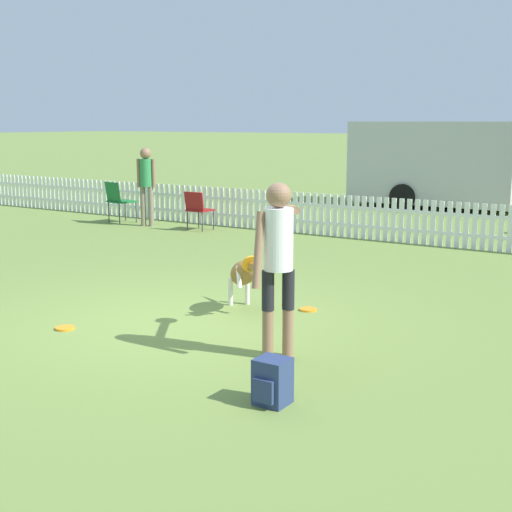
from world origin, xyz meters
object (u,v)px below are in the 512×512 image
frisbee_near_handler (308,309)px  frisbee_near_dog (65,328)px  folding_chair_blue_left (118,198)px  folding_chair_center (198,207)px  handler_person (278,249)px  leaping_dog (244,273)px  equipment_trailer (440,162)px  spectator_standing (146,179)px  backpack_on_grass (272,382)px

frisbee_near_handler → frisbee_near_dog: bearing=-131.2°
folding_chair_blue_left → folding_chair_center: folding_chair_blue_left is taller
handler_person → leaping_dog: handler_person is taller
leaping_dog → frisbee_near_dog: bearing=9.2°
leaping_dog → folding_chair_blue_left: size_ratio=0.97×
leaping_dog → folding_chair_blue_left: (-6.60, 4.82, 0.09)m
frisbee_near_handler → equipment_trailer: 11.40m
handler_person → folding_chair_blue_left: (-7.81, 6.03, -0.50)m
equipment_trailer → handler_person: bearing=-77.0°
folding_chair_blue_left → spectator_standing: bearing=-167.2°
frisbee_near_dog → spectator_standing: spectator_standing is taller
frisbee_near_handler → spectator_standing: spectator_standing is taller
handler_person → folding_chair_center: 8.29m
folding_chair_center → equipment_trailer: (2.90, 6.71, 0.70)m
backpack_on_grass → folding_chair_blue_left: bearing=139.8°
frisbee_near_handler → equipment_trailer: size_ratio=0.04×
backpack_on_grass → folding_chair_center: folding_chair_center is taller
frisbee_near_dog → backpack_on_grass: backpack_on_grass is taller
handler_person → folding_chair_blue_left: size_ratio=1.83×
leaping_dog → folding_chair_center: folding_chair_center is taller
leaping_dog → frisbee_near_dog: (-1.24, -1.70, -0.46)m
spectator_standing → frisbee_near_handler: bearing=124.2°
leaping_dog → folding_chair_blue_left: folding_chair_blue_left is taller
frisbee_near_handler → folding_chair_blue_left: (-7.24, 4.36, 0.55)m
handler_person → backpack_on_grass: bearing=-105.8°
leaping_dog → backpack_on_grass: size_ratio=2.36×
spectator_standing → equipment_trailer: (4.23, 6.78, 0.16)m
backpack_on_grass → spectator_standing: size_ratio=0.22×
handler_person → spectator_standing: same height
folding_chair_center → frisbee_near_handler: bearing=138.9°
frisbee_near_dog → equipment_trailer: (-0.27, 13.28, 1.18)m
backpack_on_grass → handler_person: bearing=118.8°
folding_chair_blue_left → spectator_standing: (0.87, -0.02, 0.48)m
backpack_on_grass → spectator_standing: bearing=136.8°
frisbee_near_handler → spectator_standing: 7.78m
leaping_dog → folding_chair_blue_left: 8.17m
backpack_on_grass → equipment_trailer: bearing=103.4°
handler_person → backpack_on_grass: handler_person is taller
leaping_dog → equipment_trailer: (-1.51, 11.58, 0.73)m
frisbee_near_dog → equipment_trailer: equipment_trailer is taller
folding_chair_blue_left → folding_chair_center: size_ratio=1.13×
folding_chair_blue_left → spectator_standing: size_ratio=0.55×
backpack_on_grass → spectator_standing: spectator_standing is taller
frisbee_near_handler → backpack_on_grass: (1.15, -2.72, 0.18)m
spectator_standing → handler_person: bearing=117.6°
handler_person → spectator_standing: (-6.94, 6.01, -0.03)m
backpack_on_grass → equipment_trailer: 14.27m
backpack_on_grass → folding_chair_blue_left: size_ratio=0.41×
spectator_standing → equipment_trailer: 7.99m
handler_person → frisbee_near_handler: 2.04m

